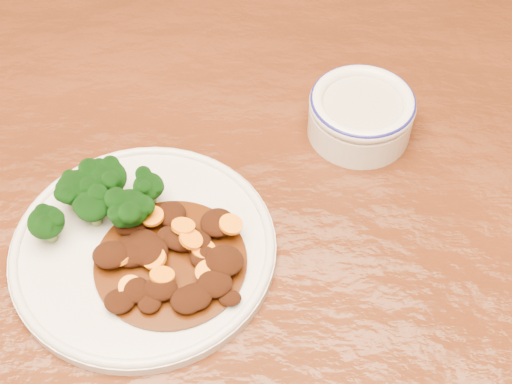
{
  "coord_description": "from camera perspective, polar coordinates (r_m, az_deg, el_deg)",
  "views": [
    {
      "loc": [
        0.07,
        -0.3,
        1.29
      ],
      "look_at": [
        0.07,
        0.12,
        0.77
      ],
      "focal_mm": 50.0,
      "sensor_mm": 36.0,
      "label": 1
    }
  ],
  "objects": [
    {
      "name": "dining_table",
      "position": [
        0.69,
        -5.86,
        -12.77
      ],
      "size": [
        1.51,
        0.92,
        0.75
      ],
      "rotation": [
        0.0,
        0.0,
        -0.02
      ],
      "color": "#55240F",
      "rests_on": "ground"
    },
    {
      "name": "dinner_plate",
      "position": [
        0.65,
        -8.99,
        -4.42
      ],
      "size": [
        0.24,
        0.24,
        0.02
      ],
      "rotation": [
        0.0,
        0.0,
        0.08
      ],
      "color": "silver",
      "rests_on": "dining_table"
    },
    {
      "name": "broccoli_florets",
      "position": [
        0.66,
        -12.42,
        -0.43
      ],
      "size": [
        0.12,
        0.08,
        0.04
      ],
      "color": "olive",
      "rests_on": "dinner_plate"
    },
    {
      "name": "mince_stew",
      "position": [
        0.62,
        -6.87,
        -5.31
      ],
      "size": [
        0.13,
        0.13,
        0.03
      ],
      "color": "#431B07",
      "rests_on": "dinner_plate"
    },
    {
      "name": "dip_bowl",
      "position": [
        0.73,
        8.4,
        6.26
      ],
      "size": [
        0.11,
        0.11,
        0.05
      ],
      "rotation": [
        0.0,
        0.0,
        -0.25
      ],
      "color": "white",
      "rests_on": "dining_table"
    }
  ]
}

